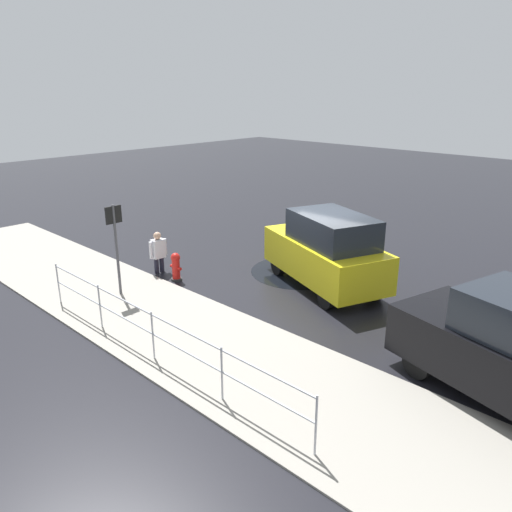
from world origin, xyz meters
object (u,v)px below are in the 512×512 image
Objects in this scene: fire_hydrant at (176,267)px; pedestrian at (158,250)px; sign_post at (116,237)px; moving_hatchback at (327,251)px.

fire_hydrant is 0.66× the size of pedestrian.
pedestrian is at bearing -3.69° from fire_hydrant.
sign_post is (-0.65, 1.70, 0.90)m from pedestrian.
moving_hatchback is 3.49× the size of pedestrian.
fire_hydrant is 2.04m from sign_post.
fire_hydrant is at bearing 176.31° from pedestrian.
moving_hatchback is 1.77× the size of sign_post.
sign_post is (0.22, 1.65, 1.18)m from fire_hydrant.
moving_hatchback is at bearing -130.55° from sign_post.
pedestrian is (0.88, -0.06, 0.28)m from fire_hydrant.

